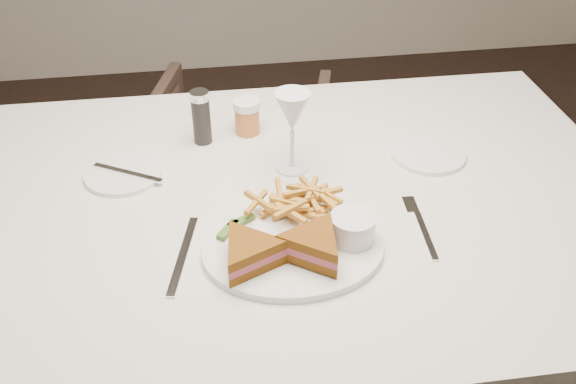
% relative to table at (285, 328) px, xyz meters
% --- Properties ---
extents(table, '(1.43, 0.96, 0.75)m').
position_rel_table_xyz_m(table, '(0.00, 0.00, 0.00)').
color(table, silver).
rests_on(table, ground).
extents(chair_far, '(0.70, 0.68, 0.60)m').
position_rel_table_xyz_m(chair_far, '(-0.04, 0.83, -0.08)').
color(chair_far, '#47332B').
rests_on(chair_far, ground).
extents(table_setting, '(0.80, 0.61, 0.18)m').
position_rel_table_xyz_m(table_setting, '(-0.01, -0.06, 0.41)').
color(table_setting, white).
rests_on(table_setting, table).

